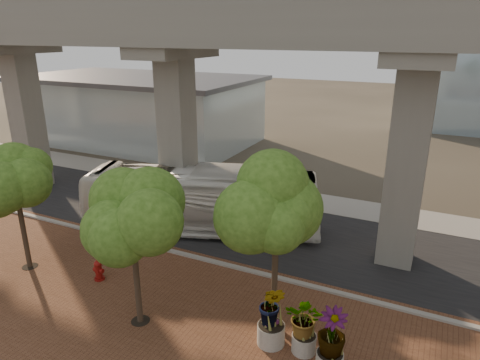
% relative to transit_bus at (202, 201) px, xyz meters
% --- Properties ---
extents(ground, '(160.00, 160.00, 0.00)m').
position_rel_transit_bus_xyz_m(ground, '(3.87, -0.86, -1.75)').
color(ground, '#373128').
rests_on(ground, ground).
extents(brick_plaza, '(70.00, 13.00, 0.06)m').
position_rel_transit_bus_xyz_m(brick_plaza, '(3.87, -8.86, -1.72)').
color(brick_plaza, brown).
rests_on(brick_plaza, ground).
extents(asphalt_road, '(90.00, 8.00, 0.04)m').
position_rel_transit_bus_xyz_m(asphalt_road, '(3.87, 1.14, -1.73)').
color(asphalt_road, black).
rests_on(asphalt_road, ground).
extents(curb_strip, '(70.00, 0.25, 0.16)m').
position_rel_transit_bus_xyz_m(curb_strip, '(3.87, -2.86, -1.67)').
color(curb_strip, gray).
rests_on(curb_strip, ground).
extents(far_sidewalk, '(90.00, 3.00, 0.06)m').
position_rel_transit_bus_xyz_m(far_sidewalk, '(3.87, 6.64, -1.72)').
color(far_sidewalk, gray).
rests_on(far_sidewalk, ground).
extents(transit_viaduct, '(72.00, 5.60, 12.40)m').
position_rel_transit_bus_xyz_m(transit_viaduct, '(3.87, 1.14, 5.54)').
color(transit_viaduct, gray).
rests_on(transit_viaduct, ground).
extents(station_pavilion, '(23.00, 13.00, 6.30)m').
position_rel_transit_bus_xyz_m(station_pavilion, '(-16.13, 15.14, 1.47)').
color(station_pavilion, '#ACBDC5').
rests_on(station_pavilion, ground).
extents(transit_bus, '(12.86, 6.68, 3.50)m').
position_rel_transit_bus_xyz_m(transit_bus, '(0.00, 0.00, 0.00)').
color(transit_bus, silver).
rests_on(transit_bus, ground).
extents(fire_hydrant, '(0.49, 0.44, 0.97)m').
position_rel_transit_bus_xyz_m(fire_hydrant, '(-1.53, -6.27, -1.22)').
color(fire_hydrant, maroon).
rests_on(fire_hydrant, ground).
extents(planter_front, '(1.84, 1.84, 2.02)m').
position_rel_transit_bus_xyz_m(planter_front, '(7.87, -6.68, -0.46)').
color(planter_front, gray).
rests_on(planter_front, ground).
extents(planter_right, '(2.12, 2.12, 2.27)m').
position_rel_transit_bus_xyz_m(planter_right, '(8.87, -7.19, -0.32)').
color(planter_right, gray).
rests_on(planter_right, ground).
extents(planter_left, '(2.13, 2.13, 2.34)m').
position_rel_transit_bus_xyz_m(planter_left, '(6.72, -6.80, -0.27)').
color(planter_left, '#A5A095').
rests_on(planter_left, ground).
extents(street_tree_far_west, '(4.04, 4.04, 6.15)m').
position_rel_transit_bus_xyz_m(street_tree_far_west, '(-5.19, -6.84, 2.60)').
color(street_tree_far_west, '#453627').
rests_on(street_tree_far_west, ground).
extents(street_tree_near_west, '(3.85, 3.85, 6.08)m').
position_rel_transit_bus_xyz_m(street_tree_near_west, '(1.88, -7.80, 2.62)').
color(street_tree_near_west, '#453627').
rests_on(street_tree_near_west, ground).
extents(street_tree_near_east, '(4.09, 4.09, 6.77)m').
position_rel_transit_bus_xyz_m(street_tree_near_east, '(6.44, -5.84, 3.20)').
color(street_tree_near_east, '#453627').
rests_on(street_tree_near_east, ground).
extents(streetlamp_west, '(0.36, 1.06, 7.35)m').
position_rel_transit_bus_xyz_m(streetlamp_west, '(-4.13, 5.39, 2.54)').
color(streetlamp_west, '#2F2F34').
rests_on(streetlamp_west, ground).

